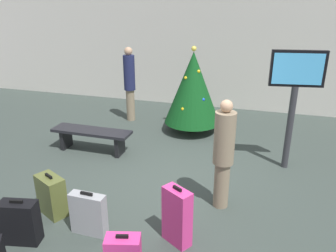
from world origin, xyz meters
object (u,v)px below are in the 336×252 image
(flight_info_kiosk, at_px, (295,88))
(traveller_1, at_px, (224,152))
(suitcase_3, at_px, (51,195))
(traveller_0, at_px, (130,82))
(suitcase_1, at_px, (89,214))
(holiday_tree, at_px, (193,88))
(suitcase_6, at_px, (177,216))
(suitcase_7, at_px, (20,222))
(waiting_bench, at_px, (92,135))

(flight_info_kiosk, height_order, traveller_1, flight_info_kiosk)
(suitcase_3, bearing_deg, traveller_0, 96.79)
(traveller_1, bearing_deg, suitcase_1, -144.19)
(holiday_tree, height_order, traveller_0, holiday_tree)
(flight_info_kiosk, bearing_deg, suitcase_3, -142.62)
(suitcase_3, bearing_deg, traveller_1, 21.43)
(flight_info_kiosk, bearing_deg, traveller_0, 157.27)
(suitcase_6, bearing_deg, traveller_0, 119.83)
(flight_info_kiosk, bearing_deg, suitcase_7, -136.35)
(suitcase_1, bearing_deg, waiting_bench, 117.97)
(waiting_bench, distance_m, suitcase_7, 2.83)
(traveller_0, height_order, suitcase_1, traveller_0)
(waiting_bench, distance_m, traveller_0, 2.15)
(holiday_tree, distance_m, traveller_1, 3.14)
(traveller_0, xyz_separation_m, suitcase_3, (0.50, -4.18, -0.73))
(waiting_bench, relative_size, suitcase_1, 2.63)
(traveller_0, distance_m, suitcase_1, 4.65)
(holiday_tree, xyz_separation_m, traveller_1, (1.13, -2.93, -0.18))
(suitcase_6, bearing_deg, holiday_tree, 100.15)
(holiday_tree, height_order, waiting_bench, holiday_tree)
(holiday_tree, relative_size, traveller_0, 1.07)
(traveller_1, xyz_separation_m, suitcase_3, (-2.37, -0.93, -0.60))
(flight_info_kiosk, height_order, suitcase_3, flight_info_kiosk)
(traveller_1, height_order, suitcase_1, traveller_1)
(waiting_bench, xyz_separation_m, suitcase_6, (2.45, -2.20, 0.03))
(holiday_tree, height_order, suitcase_7, holiday_tree)
(suitcase_6, bearing_deg, suitcase_3, 177.94)
(flight_info_kiosk, distance_m, waiting_bench, 4.07)
(flight_info_kiosk, xyz_separation_m, suitcase_3, (-3.36, -2.57, -1.25))
(suitcase_1, xyz_separation_m, suitcase_7, (-0.76, -0.41, -0.00))
(traveller_0, distance_m, traveller_1, 4.34)
(suitcase_6, bearing_deg, suitcase_7, -163.36)
(traveller_0, distance_m, suitcase_6, 4.94)
(waiting_bench, height_order, traveller_0, traveller_0)
(holiday_tree, relative_size, suitcase_1, 3.20)
(flight_info_kiosk, relative_size, suitcase_1, 3.46)
(holiday_tree, distance_m, traveller_0, 1.77)
(holiday_tree, height_order, suitcase_3, holiday_tree)
(holiday_tree, relative_size, flight_info_kiosk, 0.92)
(holiday_tree, xyz_separation_m, waiting_bench, (-1.75, -1.72, -0.72))
(suitcase_6, bearing_deg, traveller_1, 66.78)
(suitcase_3, distance_m, suitcase_6, 1.94)
(holiday_tree, relative_size, suitcase_3, 3.14)
(suitcase_1, bearing_deg, suitcase_6, 8.09)
(traveller_1, bearing_deg, flight_info_kiosk, 58.81)
(waiting_bench, bearing_deg, flight_info_kiosk, 6.38)
(flight_info_kiosk, distance_m, traveller_1, 2.02)
(suitcase_1, height_order, suitcase_7, suitcase_1)
(suitcase_6, bearing_deg, waiting_bench, 138.06)
(suitcase_6, height_order, suitcase_7, suitcase_6)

